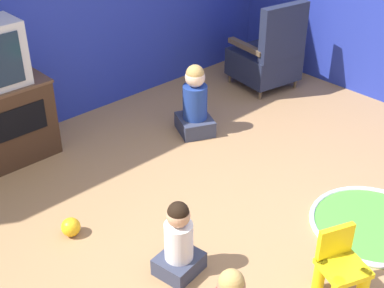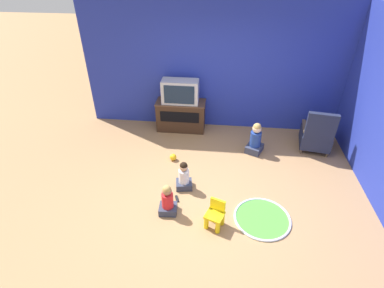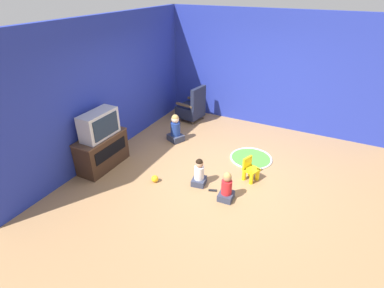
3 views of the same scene
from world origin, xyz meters
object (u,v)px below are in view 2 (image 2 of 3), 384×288
(yellow_kid_chair, at_px, (215,216))
(child_watching_right, at_px, (168,201))
(remote_control, at_px, (177,199))
(child_watching_center, at_px, (255,140))
(black_armchair, at_px, (316,136))
(tv_cabinet, at_px, (181,115))
(television, at_px, (180,92))
(child_watching_left, at_px, (184,177))
(toy_ball, at_px, (173,157))

(yellow_kid_chair, height_order, child_watching_right, child_watching_right)
(remote_control, bearing_deg, child_watching_center, -61.76)
(black_armchair, relative_size, yellow_kid_chair, 2.10)
(tv_cabinet, bearing_deg, television, -90.00)
(child_watching_left, xyz_separation_m, child_watching_right, (-0.18, -0.60, 0.00))
(yellow_kid_chair, relative_size, child_watching_right, 0.82)
(tv_cabinet, distance_m, yellow_kid_chair, 2.93)
(tv_cabinet, relative_size, child_watching_left, 2.01)
(television, xyz_separation_m, yellow_kid_chair, (0.90, -2.75, -0.75))
(television, xyz_separation_m, toy_ball, (0.01, -1.19, -0.87))
(child_watching_left, bearing_deg, television, 90.02)
(black_armchair, bearing_deg, television, -1.79)
(child_watching_center, xyz_separation_m, remote_control, (-1.37, -1.55, -0.28))
(toy_ball, relative_size, remote_control, 0.86)
(black_armchair, relative_size, child_watching_left, 1.75)
(child_watching_left, distance_m, child_watching_right, 0.63)
(remote_control, bearing_deg, child_watching_left, -34.57)
(black_armchair, distance_m, child_watching_center, 1.24)
(tv_cabinet, relative_size, remote_control, 6.97)
(yellow_kid_chair, xyz_separation_m, child_watching_center, (0.72, 2.03, 0.09))
(remote_control, bearing_deg, yellow_kid_chair, -146.55)
(child_watching_center, height_order, child_watching_right, child_watching_center)
(toy_ball, bearing_deg, child_watching_center, 16.28)
(child_watching_center, bearing_deg, toy_ball, 130.44)
(tv_cabinet, height_order, child_watching_center, tv_cabinet)
(remote_control, bearing_deg, black_armchair, -76.35)
(yellow_kid_chair, height_order, child_watching_left, child_watching_left)
(tv_cabinet, distance_m, child_watching_left, 2.02)
(black_armchair, distance_m, toy_ball, 2.93)
(toy_ball, bearing_deg, child_watching_left, -67.57)
(tv_cabinet, xyz_separation_m, child_watching_right, (0.15, -2.60, -0.12))
(yellow_kid_chair, xyz_separation_m, toy_ball, (-0.89, 1.56, -0.12))
(television, height_order, child_watching_left, television)
(child_watching_center, bearing_deg, television, 90.15)
(tv_cabinet, xyz_separation_m, black_armchair, (2.84, -0.56, -0.01))
(tv_cabinet, distance_m, remote_control, 2.34)
(child_watching_center, distance_m, remote_control, 2.09)
(yellow_kid_chair, distance_m, toy_ball, 1.80)
(child_watching_left, distance_m, toy_ball, 0.85)
(child_watching_center, bearing_deg, tv_cabinet, 89.15)
(child_watching_right, bearing_deg, black_armchair, 33.83)
(child_watching_right, bearing_deg, toy_ball, 92.55)
(child_watching_right, height_order, toy_ball, child_watching_right)
(television, relative_size, toy_ball, 5.87)
(television, distance_m, child_watching_center, 1.89)
(yellow_kid_chair, bearing_deg, black_armchair, 69.59)
(yellow_kid_chair, relative_size, child_watching_center, 0.68)
(child_watching_center, bearing_deg, child_watching_right, 165.56)
(television, bearing_deg, child_watching_center, -24.00)
(child_watching_left, distance_m, child_watching_center, 1.79)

